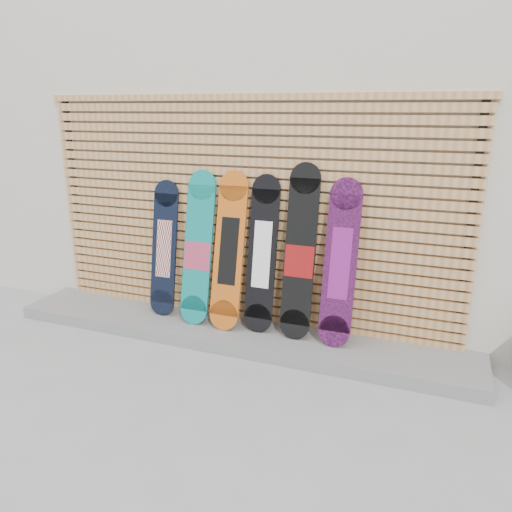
{
  "coord_description": "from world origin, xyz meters",
  "views": [
    {
      "loc": [
        1.66,
        -3.38,
        2.18
      ],
      "look_at": [
        0.07,
        0.75,
        0.85
      ],
      "focal_mm": 35.0,
      "sensor_mm": 36.0,
      "label": 1
    }
  ],
  "objects_px": {
    "snowboard_2": "(229,251)",
    "snowboard_1": "(198,249)",
    "snowboard_3": "(262,255)",
    "snowboard_0": "(164,249)",
    "snowboard_5": "(340,263)",
    "snowboard_4": "(300,254)"
  },
  "relations": [
    {
      "from": "snowboard_1",
      "to": "snowboard_3",
      "type": "distance_m",
      "value": 0.66
    },
    {
      "from": "snowboard_0",
      "to": "snowboard_2",
      "type": "distance_m",
      "value": 0.75
    },
    {
      "from": "snowboard_0",
      "to": "snowboard_2",
      "type": "height_order",
      "value": "snowboard_2"
    },
    {
      "from": "snowboard_2",
      "to": "snowboard_5",
      "type": "relative_size",
      "value": 1.01
    },
    {
      "from": "snowboard_2",
      "to": "snowboard_3",
      "type": "distance_m",
      "value": 0.32
    },
    {
      "from": "snowboard_1",
      "to": "snowboard_2",
      "type": "xyz_separation_m",
      "value": [
        0.33,
        -0.01,
        0.02
      ]
    },
    {
      "from": "snowboard_2",
      "to": "snowboard_3",
      "type": "xyz_separation_m",
      "value": [
        0.32,
        0.04,
        -0.01
      ]
    },
    {
      "from": "snowboard_2",
      "to": "snowboard_0",
      "type": "bearing_deg",
      "value": 176.12
    },
    {
      "from": "snowboard_2",
      "to": "snowboard_4",
      "type": "bearing_deg",
      "value": 2.33
    },
    {
      "from": "snowboard_0",
      "to": "snowboard_5",
      "type": "height_order",
      "value": "snowboard_5"
    },
    {
      "from": "snowboard_2",
      "to": "snowboard_1",
      "type": "bearing_deg",
      "value": 179.0
    },
    {
      "from": "snowboard_4",
      "to": "snowboard_0",
      "type": "bearing_deg",
      "value": 179.11
    },
    {
      "from": "snowboard_0",
      "to": "snowboard_4",
      "type": "bearing_deg",
      "value": -0.89
    },
    {
      "from": "snowboard_1",
      "to": "snowboard_2",
      "type": "height_order",
      "value": "snowboard_2"
    },
    {
      "from": "snowboard_0",
      "to": "snowboard_1",
      "type": "bearing_deg",
      "value": -6.22
    },
    {
      "from": "snowboard_1",
      "to": "snowboard_5",
      "type": "relative_size",
      "value": 1.0
    },
    {
      "from": "snowboard_3",
      "to": "snowboard_0",
      "type": "bearing_deg",
      "value": 179.41
    },
    {
      "from": "snowboard_0",
      "to": "snowboard_2",
      "type": "relative_size",
      "value": 0.91
    },
    {
      "from": "snowboard_0",
      "to": "snowboard_2",
      "type": "xyz_separation_m",
      "value": [
        0.74,
        -0.05,
        0.06
      ]
    },
    {
      "from": "snowboard_2",
      "to": "snowboard_5",
      "type": "distance_m",
      "value": 1.06
    },
    {
      "from": "snowboard_0",
      "to": "snowboard_3",
      "type": "height_order",
      "value": "snowboard_3"
    },
    {
      "from": "snowboard_0",
      "to": "snowboard_5",
      "type": "relative_size",
      "value": 0.92
    }
  ]
}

